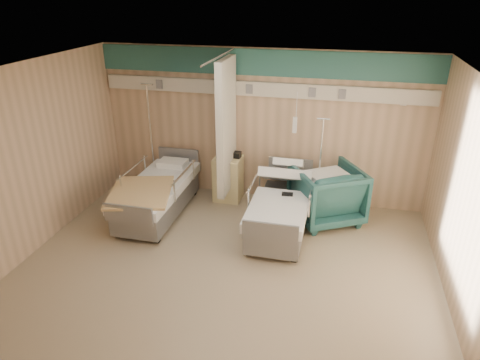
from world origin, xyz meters
The scene contains 13 objects.
ground centered at (0.00, 0.00, 0.00)m, with size 6.00×5.00×0.00m, color gray.
room_walls centered at (-0.03, 0.25, 1.86)m, with size 6.04×5.04×2.82m.
bed_right centered at (0.60, 1.30, 0.32)m, with size 1.00×2.16×0.63m, color white, non-canonical shape.
bed_left centered at (-1.60, 1.30, 0.32)m, with size 1.00×2.16×0.63m, color white, non-canonical shape.
bedside_cabinet centered at (-0.55, 2.20, 0.42)m, with size 0.50×0.48×0.85m, color beige.
visitor_armchair centered at (1.30, 1.82, 0.50)m, with size 1.06×1.09×0.99m, color #205252.
waffle_blanket centered at (1.32, 1.80, 1.03)m, with size 0.65×0.58×0.07m, color silver.
iv_stand_right centered at (1.14, 2.00, 0.36)m, with size 0.32×0.32×1.78m.
iv_stand_left centered at (-2.08, 2.23, 0.44)m, with size 0.38×0.38×2.14m.
call_remote centered at (0.69, 1.34, 0.65)m, with size 0.18×0.08×0.04m, color black.
tan_blanket centered at (-1.68, 0.84, 0.65)m, with size 0.97×1.22×0.04m, color tan.
toiletry_bag centered at (-0.42, 2.24, 0.91)m, with size 0.21×0.13×0.11m, color black.
white_cup centered at (-0.67, 2.16, 0.92)m, with size 0.10×0.10×0.14m, color white.
Camera 1 is at (1.41, -4.92, 3.77)m, focal length 32.00 mm.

